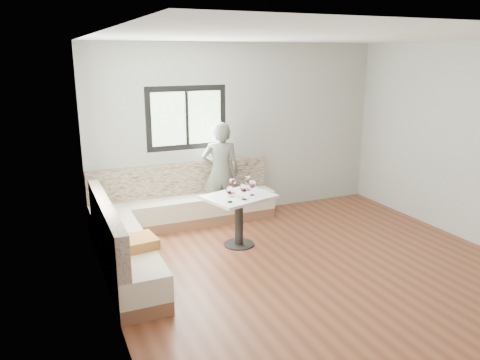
% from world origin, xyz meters
% --- Properties ---
extents(room, '(5.01, 5.01, 2.81)m').
position_xyz_m(room, '(-0.08, 0.08, 1.41)').
color(room, brown).
rests_on(room, ground).
extents(banquette, '(2.90, 2.80, 0.95)m').
position_xyz_m(banquette, '(-1.59, 1.63, 0.33)').
color(banquette, brown).
rests_on(banquette, ground).
extents(table, '(1.05, 0.91, 0.73)m').
position_xyz_m(table, '(-0.60, 1.14, 0.55)').
color(table, black).
rests_on(table, ground).
extents(person, '(0.68, 0.55, 1.62)m').
position_xyz_m(person, '(-0.48, 2.15, 0.81)').
color(person, '#595B53').
rests_on(person, ground).
extents(olive_ramekin, '(0.10, 0.10, 0.04)m').
position_xyz_m(olive_ramekin, '(-0.73, 1.17, 0.75)').
color(olive_ramekin, white).
rests_on(olive_ramekin, table).
extents(wine_glass_a, '(0.10, 0.10, 0.22)m').
position_xyz_m(wine_glass_a, '(-0.83, 0.91, 0.89)').
color(wine_glass_a, white).
rests_on(wine_glass_a, table).
extents(wine_glass_b, '(0.10, 0.10, 0.22)m').
position_xyz_m(wine_glass_b, '(-0.62, 0.94, 0.89)').
color(wine_glass_b, white).
rests_on(wine_glass_b, table).
extents(wine_glass_c, '(0.10, 0.10, 0.22)m').
position_xyz_m(wine_glass_c, '(-0.43, 1.08, 0.89)').
color(wine_glass_c, white).
rests_on(wine_glass_c, table).
extents(wine_glass_d, '(0.10, 0.10, 0.22)m').
position_xyz_m(wine_glass_d, '(-0.64, 1.27, 0.89)').
color(wine_glass_d, white).
rests_on(wine_glass_d, table).
extents(wine_glass_e, '(0.10, 0.10, 0.22)m').
position_xyz_m(wine_glass_e, '(-0.38, 1.32, 0.89)').
color(wine_glass_e, white).
rests_on(wine_glass_e, table).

